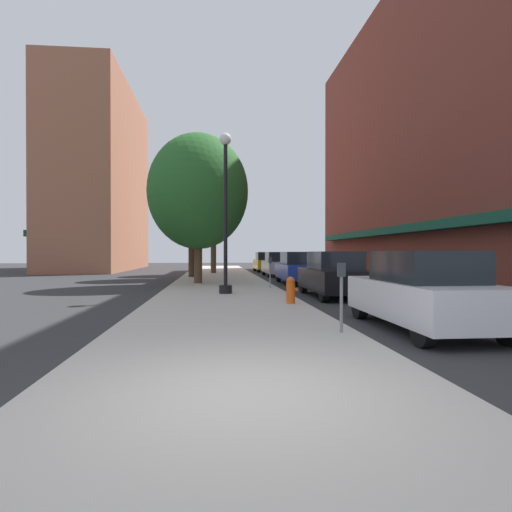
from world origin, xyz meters
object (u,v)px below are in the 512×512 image
Objects in this scene: lamppost at (226,210)px; parking_meter_near at (341,288)px; car_white at (423,292)px; tree_far at (198,192)px; tree_mid at (192,206)px; tree_near at (213,209)px; car_black at (334,275)px; car_blue at (298,268)px; car_yellow at (266,262)px; parking_meter_far at (270,268)px; car_silver at (278,264)px; fire_hydrant at (291,290)px.

parking_meter_near is (1.97, -7.87, -2.25)m from lamppost.
tree_far is at bearing 113.95° from car_white.
tree_far reaches higher than parking_meter_near.
car_white is at bearing -72.38° from tree_mid.
tree_near is 1.60× the size of car_black.
car_yellow is at bearing 87.86° from car_blue.
tree_far reaches higher than tree_near.
tree_mid is at bearing -105.42° from tree_near.
car_white is (1.95, -9.58, -0.14)m from parking_meter_far.
car_black and car_silver have the same top height.
tree_mid reaches higher than parking_meter_far.
lamppost is 4.62m from fire_hydrant.
parking_meter_far is at bearing -65.91° from tree_mid.
parking_meter_far is at bearing -119.80° from car_blue.
tree_mid is at bearing -159.29° from car_silver.
car_blue and car_silver have the same top height.
car_yellow is at bearing 83.69° from parking_meter_far.
car_blue is (1.95, 13.99, -0.14)m from parking_meter_near.
car_black is at bearing -90.21° from car_yellow.
tree_mid is at bearing -122.18° from car_yellow.
car_yellow is at bearing 44.78° from tree_near.
tree_mid reaches higher than car_white.
car_silver reaches higher than parking_meter_near.
fire_hydrant is 0.18× the size of car_white.
parking_meter_near is 0.30× the size of car_blue.
car_yellow is at bearing 84.89° from fire_hydrant.
lamppost is 1.37× the size of car_silver.
car_black is at bearing 91.82° from car_white.
car_white reaches higher than parking_meter_far.
parking_meter_far is at bearing -96.52° from car_yellow.
car_blue is at bearing 82.06° from parking_meter_near.
car_blue is at bearing 62.34° from parking_meter_far.
lamppost is 1.37× the size of car_black.
lamppost is at bearing -101.29° from car_yellow.
tree_near reaches higher than car_yellow.
parking_meter_near is at bearing -95.77° from car_silver.
tree_far is at bearing 136.36° from parking_meter_far.
car_black is at bearing -49.40° from tree_far.
car_blue reaches higher than parking_meter_far.
car_black is 1.00× the size of car_silver.
parking_meter_near is at bearing -94.21° from car_yellow.
tree_mid is at bearing 109.44° from car_white.
tree_mid reaches higher than lamppost.
lamppost is at bearing 119.28° from fire_hydrant.
parking_meter_near reaches higher than fire_hydrant.
tree_mid is 1.54× the size of car_white.
lamppost is 8.42m from parking_meter_near.
car_blue reaches higher than parking_meter_near.
car_white is at bearing -79.09° from tree_near.
fire_hydrant is 0.11× the size of tree_near.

